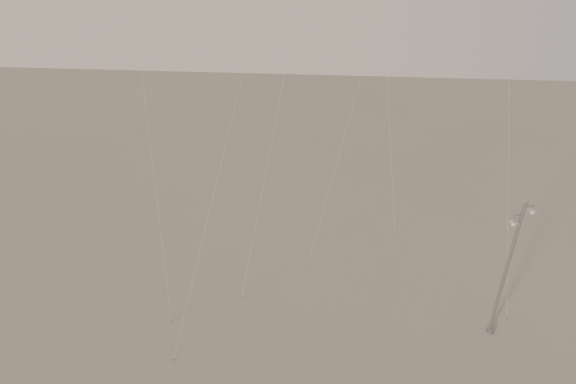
# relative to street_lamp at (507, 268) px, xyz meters

# --- Properties ---
(ground) EXTENTS (160.00, 160.00, 0.00)m
(ground) POSITION_rel_street_lamp_xyz_m (-10.18, -3.33, -4.90)
(ground) COLOR gray
(ground) RESTS_ON ground
(street_lamp) EXTENTS (1.53, 0.95, 9.20)m
(street_lamp) POSITION_rel_street_lamp_xyz_m (0.00, 0.00, 0.00)
(street_lamp) COLOR gray
(street_lamp) RESTS_ON ground
(kite_3) EXTENTS (4.76, 9.48, 20.78)m
(kite_3) POSITION_rel_street_lamp_xyz_m (-15.70, 2.17, 9.97)
(kite_3) COLOR maroon
(kite_3) RESTS_ON ground
(kite_4) EXTENTS (1.31, 11.92, 23.74)m
(kite_4) POSITION_rel_street_lamp_xyz_m (0.54, 9.88, 12.54)
(kite_4) COLOR #322C29
(kite_4) RESTS_ON ground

